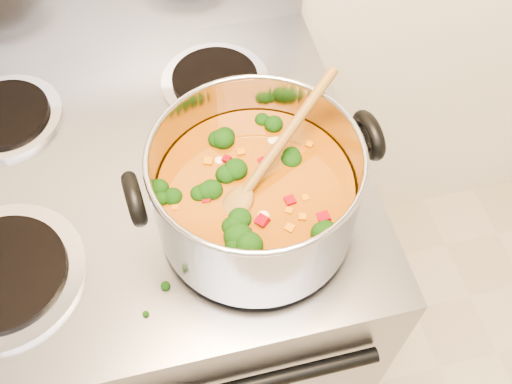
{
  "coord_description": "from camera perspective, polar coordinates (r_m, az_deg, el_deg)",
  "views": [
    {
      "loc": [
        0.11,
        0.57,
        1.67
      ],
      "look_at": [
        0.22,
        1.0,
        1.01
      ],
      "focal_mm": 40.0,
      "sensor_mm": 36.0,
      "label": 1
    }
  ],
  "objects": [
    {
      "name": "electric_range",
      "position": [
        1.35,
        -9.55,
        -9.07
      ],
      "size": [
        0.79,
        0.71,
        1.08
      ],
      "color": "gray",
      "rests_on": "ground"
    },
    {
      "name": "cooktop_crumbs",
      "position": [
        0.85,
        -5.71,
        -6.14
      ],
      "size": [
        0.38,
        0.3,
        0.01
      ],
      "color": "black",
      "rests_on": "electric_range"
    },
    {
      "name": "stockpot",
      "position": [
        0.8,
        0.0,
        -0.04
      ],
      "size": [
        0.35,
        0.29,
        0.17
      ],
      "rotation": [
        0.0,
        0.0,
        0.09
      ],
      "color": "#ABABB3",
      "rests_on": "electric_range"
    },
    {
      "name": "wooden_spoon",
      "position": [
        0.77,
        0.53,
        2.19
      ],
      "size": [
        0.22,
        0.18,
        0.11
      ],
      "rotation": [
        0.0,
        0.0,
        0.67
      ],
      "color": "brown",
      "rests_on": "stockpot"
    }
  ]
}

